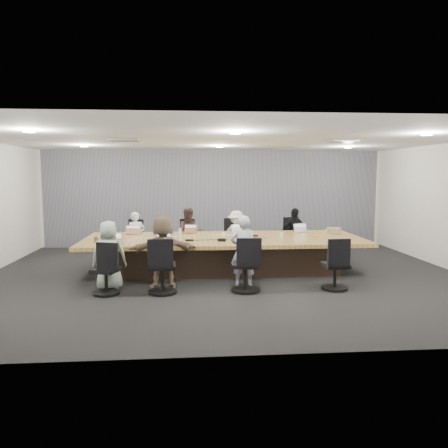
{
  "coord_description": "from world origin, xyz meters",
  "views": [
    {
      "loc": [
        -0.76,
        -8.86,
        2.12
      ],
      "look_at": [
        0.0,
        0.4,
        1.05
      ],
      "focal_mm": 35.0,
      "sensor_mm": 36.0,
      "label": 1
    }
  ],
  "objects": [
    {
      "name": "snack_packet",
      "position": [
        2.07,
        0.43,
        0.76
      ],
      "size": [
        0.2,
        0.16,
        0.04
      ],
      "primitive_type": "cube",
      "rotation": [
        0.0,
        0.0,
        -0.29
      ],
      "color": "#C68628",
      "rests_on": "conference_table"
    },
    {
      "name": "laptop_0",
      "position": [
        -2.04,
        1.3,
        0.75
      ],
      "size": [
        0.39,
        0.3,
        0.02
      ],
      "primitive_type": "cube",
      "rotation": [
        0.0,
        0.0,
        2.95
      ],
      "color": "#8C6647",
      "rests_on": "conference_table"
    },
    {
      "name": "wall_back",
      "position": [
        0.0,
        4.0,
        1.4
      ],
      "size": [
        10.0,
        0.0,
        2.8
      ],
      "primitive_type": "cube",
      "rotation": [
        1.57,
        0.0,
        0.0
      ],
      "color": "silver",
      "rests_on": "ground"
    },
    {
      "name": "conference_table",
      "position": [
        0.0,
        0.5,
        0.4
      ],
      "size": [
        6.0,
        2.2,
        0.74
      ],
      "color": "black",
      "rests_on": "ground"
    },
    {
      "name": "bottle_green_left",
      "position": [
        -2.65,
        1.04,
        0.88
      ],
      "size": [
        0.08,
        0.08,
        0.27
      ],
      "primitive_type": "cylinder",
      "rotation": [
        0.0,
        0.0,
        -0.12
      ],
      "color": "green",
      "rests_on": "conference_table"
    },
    {
      "name": "chair_1",
      "position": [
        -0.73,
        2.2,
        0.36
      ],
      "size": [
        0.61,
        0.61,
        0.73
      ],
      "primitive_type": null,
      "rotation": [
        0.0,
        0.0,
        2.87
      ],
      "color": "black",
      "rests_on": "ground"
    },
    {
      "name": "chair_3",
      "position": [
        1.89,
        2.2,
        0.39
      ],
      "size": [
        0.62,
        0.62,
        0.77
      ],
      "primitive_type": null,
      "rotation": [
        0.0,
        0.0,
        3.36
      ],
      "color": "black",
      "rests_on": "ground"
    },
    {
      "name": "curtain",
      "position": [
        0.0,
        3.92,
        1.4
      ],
      "size": [
        9.8,
        0.04,
        2.8
      ],
      "primitive_type": "cube",
      "color": "gray",
      "rests_on": "ground"
    },
    {
      "name": "chair_7",
      "position": [
        1.91,
        -1.2,
        0.38
      ],
      "size": [
        0.54,
        0.54,
        0.75
      ],
      "primitive_type": null,
      "rotation": [
        0.0,
        0.0,
        0.06
      ],
      "color": "black",
      "rests_on": "ground"
    },
    {
      "name": "person_2",
      "position": [
        0.43,
        1.85,
        0.6
      ],
      "size": [
        0.81,
        0.5,
        1.21
      ],
      "primitive_type": "imported",
      "rotation": [
        0.0,
        0.0,
        6.22
      ],
      "color": "#AEB9AB",
      "rests_on": "ground"
    },
    {
      "name": "person_5",
      "position": [
        -1.23,
        -0.85,
        0.69
      ],
      "size": [
        1.32,
        0.56,
        1.38
      ],
      "primitive_type": "imported",
      "rotation": [
        0.0,
        0.0,
        3.27
      ],
      "color": "#7B624D",
      "rests_on": "ground"
    },
    {
      "name": "person_1",
      "position": [
        -0.73,
        1.85,
        0.65
      ],
      "size": [
        0.65,
        0.52,
        1.29
      ],
      "primitive_type": "imported",
      "rotation": [
        0.0,
        0.0,
        6.34
      ],
      "color": "#372826",
      "rests_on": "ground"
    },
    {
      "name": "person_3",
      "position": [
        1.89,
        1.85,
        0.63
      ],
      "size": [
        0.8,
        0.49,
        1.27
      ],
      "primitive_type": "imported",
      "rotation": [
        0.0,
        0.0,
        6.54
      ],
      "color": "black",
      "rests_on": "ground"
    },
    {
      "name": "ceiling",
      "position": [
        0.0,
        0.0,
        2.8
      ],
      "size": [
        10.0,
        8.0,
        0.0
      ],
      "primitive_type": "cube",
      "color": "white",
      "rests_on": "wall_back"
    },
    {
      "name": "laptop_4",
      "position": [
        -2.22,
        -0.3,
        0.75
      ],
      "size": [
        0.35,
        0.26,
        0.02
      ],
      "primitive_type": "cube",
      "rotation": [
        0.0,
        0.0,
        -0.12
      ],
      "color": "#8C6647",
      "rests_on": "conference_table"
    },
    {
      "name": "mug_brown",
      "position": [
        -2.65,
        0.15,
        0.79
      ],
      "size": [
        0.09,
        0.09,
        0.1
      ],
      "primitive_type": "cylinder",
      "rotation": [
        0.0,
        0.0,
        -0.19
      ],
      "color": "brown",
      "rests_on": "conference_table"
    },
    {
      "name": "chair_6",
      "position": [
        0.26,
        -1.2,
        0.41
      ],
      "size": [
        0.61,
        0.61,
        0.81
      ],
      "primitive_type": null,
      "rotation": [
        0.0,
        0.0,
        -0.12
      ],
      "color": "black",
      "rests_on": "ground"
    },
    {
      "name": "mic_right",
      "position": [
        0.71,
        0.67,
        0.75
      ],
      "size": [
        0.14,
        0.1,
        0.03
      ],
      "primitive_type": "cube",
      "rotation": [
        0.0,
        0.0,
        -0.05
      ],
      "color": "black",
      "rests_on": "conference_table"
    },
    {
      "name": "chair_5",
      "position": [
        -1.23,
        -1.2,
        0.41
      ],
      "size": [
        0.57,
        0.57,
        0.82
      ],
      "primitive_type": null,
      "rotation": [
        0.0,
        0.0,
        0.04
      ],
      "color": "black",
      "rests_on": "ground"
    },
    {
      "name": "bottle_green_right",
      "position": [
        0.53,
        0.47,
        0.85
      ],
      "size": [
        0.08,
        0.08,
        0.23
      ],
      "primitive_type": "cylinder",
      "rotation": [
        0.0,
        0.0,
        0.43
      ],
      "color": "green",
      "rests_on": "conference_table"
    },
    {
      "name": "cup_white_near",
      "position": [
        1.29,
        0.55,
        0.78
      ],
      "size": [
        0.09,
        0.09,
        0.09
      ],
      "primitive_type": "cylinder",
      "rotation": [
        0.0,
        0.0,
        -0.34
      ],
      "color": "white",
      "rests_on": "conference_table"
    },
    {
      "name": "person_4",
      "position": [
        -2.22,
        -0.85,
        0.64
      ],
      "size": [
        0.66,
        0.47,
        1.28
      ],
      "primitive_type": "imported",
      "rotation": [
        0.0,
        0.0,
        3.25
      ],
      "color": "#91A796",
      "rests_on": "ground"
    },
    {
      "name": "laptop_1",
      "position": [
        -0.73,
        1.3,
        0.75
      ],
      "size": [
        0.31,
        0.24,
        0.02
      ],
      "primitive_type": "cube",
      "rotation": [
        0.0,
        0.0,
        2.98
      ],
      "color": "#8C6647",
      "rests_on": "conference_table"
    },
    {
      "name": "canvas_bag",
      "position": [
        2.56,
        0.8,
        0.82
      ],
      "size": [
        0.3,
        0.2,
        0.15
      ],
      "primitive_type": "cube",
      "rotation": [
        0.0,
        0.0,
        -0.07
      ],
      "color": "#9B7D61",
      "rests_on": "conference_table"
    },
    {
      "name": "stapler",
      "position": [
        -0.08,
        -0.04,
        0.77
      ],
      "size": [
        0.17,
        0.07,
        0.06
      ],
      "primitive_type": "cube",
      "rotation": [
        0.0,
        0.0,
        -0.16
      ],
      "color": "black",
      "rests_on": "conference_table"
    },
    {
      "name": "person_0",
      "position": [
        -2.04,
        1.85,
        0.6
      ],
      "size": [
        0.47,
        0.34,
        1.19
      ],
      "primitive_type": "imported",
      "rotation": [
        0.0,
        0.0,
        6.42
      ],
      "color": "silver",
      "rests_on": "ground"
    },
    {
      "name": "mic_left",
      "position": [
        -0.74,
        0.09,
        0.76
      ],
      "size": [
        0.17,
        0.12,
        0.03
      ],
      "primitive_type": "cube",
      "rotation": [
        0.0,
        0.0,
        0.03
      ],
      "color": "black",
      "rests_on": "conference_table"
    },
    {
      "name": "laptop_3",
      "position": [
        1.89,
        1.3,
        0.75
      ],
      "size": [
        0.35,
        0.27,
        0.02
      ],
      "primitive_type": "cube",
      "rotation": [
        0.0,
        0.0,
        3.34
      ],
      "color": "#B2B2B7",
      "rests_on": "conference_table"
    },
    {
      "name": "chair_0",
      "position": [
        -2.04,
        2.2,
        0.37
      ],
      "size": [
        0.62,
        0.62,
        0.73
      ],
      "primitive_type": null,
      "rotation": [
        0.0,
        0.0,
        2.84
      ],
      "color": "black",
      "rests_on": "ground"
    },
    {
      "name": "laptop_5",
      "position": [
        -1.23,
        -0.3,
        0.75
      ],
      "size": [
        0.33,
        0.24,
        0.02
      ],
      "primitive_type": "cube",
      "rotation": [
        0.0,
        0.0,
        -0.13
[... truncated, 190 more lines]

